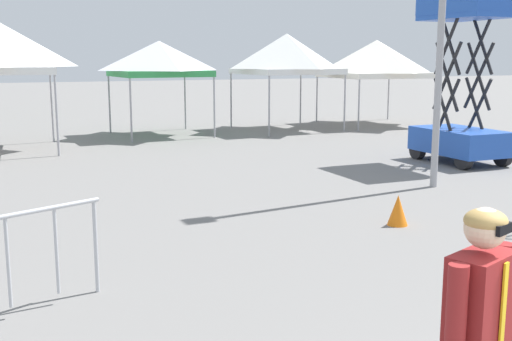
{
  "coord_description": "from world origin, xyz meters",
  "views": [
    {
      "loc": [
        -3.32,
        -1.07,
        2.58
      ],
      "look_at": [
        -0.41,
        5.46,
        1.3
      ],
      "focal_mm": 44.26,
      "sensor_mm": 36.0,
      "label": 1
    }
  ],
  "objects_px": {
    "traffic_cone_lot_center": "(398,210)",
    "canopy_tent_far_left": "(287,54)",
    "canopy_tent_right_of_center": "(159,59)",
    "person_foreground": "(478,337)",
    "canopy_tent_behind_center": "(376,59)",
    "crowd_barrier_near_person": "(7,246)",
    "scissor_lift": "(461,113)"
  },
  "relations": [
    {
      "from": "canopy_tent_behind_center",
      "to": "crowd_barrier_near_person",
      "type": "bearing_deg",
      "value": -134.84
    },
    {
      "from": "canopy_tent_right_of_center",
      "to": "person_foreground",
      "type": "height_order",
      "value": "canopy_tent_right_of_center"
    },
    {
      "from": "canopy_tent_behind_center",
      "to": "canopy_tent_right_of_center",
      "type": "bearing_deg",
      "value": 179.8
    },
    {
      "from": "canopy_tent_behind_center",
      "to": "person_foreground",
      "type": "bearing_deg",
      "value": -123.03
    },
    {
      "from": "traffic_cone_lot_center",
      "to": "scissor_lift",
      "type": "bearing_deg",
      "value": 40.56
    },
    {
      "from": "canopy_tent_far_left",
      "to": "crowd_barrier_near_person",
      "type": "relative_size",
      "value": 1.75
    },
    {
      "from": "canopy_tent_far_left",
      "to": "scissor_lift",
      "type": "bearing_deg",
      "value": -85.6
    },
    {
      "from": "canopy_tent_far_left",
      "to": "traffic_cone_lot_center",
      "type": "xyz_separation_m",
      "value": [
        -4.4,
        -12.62,
        -2.47
      ]
    },
    {
      "from": "crowd_barrier_near_person",
      "to": "traffic_cone_lot_center",
      "type": "xyz_separation_m",
      "value": [
        5.72,
        1.36,
        -0.51
      ]
    },
    {
      "from": "canopy_tent_far_left",
      "to": "crowd_barrier_near_person",
      "type": "bearing_deg",
      "value": -125.89
    },
    {
      "from": "canopy_tent_right_of_center",
      "to": "canopy_tent_far_left",
      "type": "height_order",
      "value": "canopy_tent_far_left"
    },
    {
      "from": "person_foreground",
      "to": "crowd_barrier_near_person",
      "type": "bearing_deg",
      "value": 120.4
    },
    {
      "from": "canopy_tent_right_of_center",
      "to": "scissor_lift",
      "type": "bearing_deg",
      "value": -58.26
    },
    {
      "from": "scissor_lift",
      "to": "person_foreground",
      "type": "height_order",
      "value": "scissor_lift"
    },
    {
      "from": "canopy_tent_right_of_center",
      "to": "traffic_cone_lot_center",
      "type": "relative_size",
      "value": 6.52
    },
    {
      "from": "canopy_tent_far_left",
      "to": "traffic_cone_lot_center",
      "type": "height_order",
      "value": "canopy_tent_far_left"
    },
    {
      "from": "canopy_tent_far_left",
      "to": "canopy_tent_behind_center",
      "type": "distance_m",
      "value": 3.96
    },
    {
      "from": "canopy_tent_behind_center",
      "to": "canopy_tent_far_left",
      "type": "bearing_deg",
      "value": -177.56
    },
    {
      "from": "person_foreground",
      "to": "crowd_barrier_near_person",
      "type": "relative_size",
      "value": 0.91
    },
    {
      "from": "canopy_tent_behind_center",
      "to": "person_foreground",
      "type": "height_order",
      "value": "canopy_tent_behind_center"
    },
    {
      "from": "canopy_tent_right_of_center",
      "to": "crowd_barrier_near_person",
      "type": "bearing_deg",
      "value": -111.19
    },
    {
      "from": "canopy_tent_far_left",
      "to": "traffic_cone_lot_center",
      "type": "relative_size",
      "value": 7.13
    },
    {
      "from": "traffic_cone_lot_center",
      "to": "canopy_tent_far_left",
      "type": "bearing_deg",
      "value": 70.79
    },
    {
      "from": "canopy_tent_behind_center",
      "to": "crowd_barrier_near_person",
      "type": "relative_size",
      "value": 1.9
    },
    {
      "from": "canopy_tent_behind_center",
      "to": "traffic_cone_lot_center",
      "type": "bearing_deg",
      "value": -123.14
    },
    {
      "from": "canopy_tent_right_of_center",
      "to": "person_foreground",
      "type": "distance_m",
      "value": 18.46
    },
    {
      "from": "canopy_tent_right_of_center",
      "to": "canopy_tent_behind_center",
      "type": "distance_m",
      "value": 8.57
    },
    {
      "from": "scissor_lift",
      "to": "canopy_tent_far_left",
      "type": "bearing_deg",
      "value": 94.4
    },
    {
      "from": "traffic_cone_lot_center",
      "to": "person_foreground",
      "type": "bearing_deg",
      "value": -122.78
    },
    {
      "from": "canopy_tent_behind_center",
      "to": "scissor_lift",
      "type": "height_order",
      "value": "scissor_lift"
    },
    {
      "from": "canopy_tent_right_of_center",
      "to": "crowd_barrier_near_person",
      "type": "relative_size",
      "value": 1.6
    },
    {
      "from": "canopy_tent_behind_center",
      "to": "person_foreground",
      "type": "distance_m",
      "value": 21.63
    }
  ]
}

